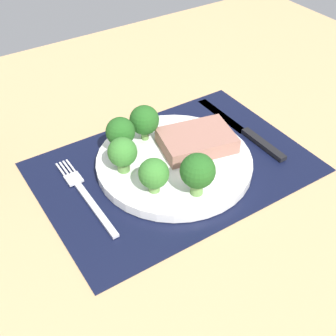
# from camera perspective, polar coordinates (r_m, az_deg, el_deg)

# --- Properties ---
(ground_plane) EXTENTS (1.40, 1.10, 0.03)m
(ground_plane) POSITION_cam_1_polar(r_m,az_deg,el_deg) (0.75, 0.78, -0.80)
(ground_plane) COLOR tan
(placemat) EXTENTS (0.43, 0.30, 0.00)m
(placemat) POSITION_cam_1_polar(r_m,az_deg,el_deg) (0.74, 0.79, 0.17)
(placemat) COLOR black
(placemat) RESTS_ON ground_plane
(plate) EXTENTS (0.25, 0.25, 0.02)m
(plate) POSITION_cam_1_polar(r_m,az_deg,el_deg) (0.73, 0.80, 0.73)
(plate) COLOR white
(plate) RESTS_ON placemat
(steak) EXTENTS (0.13, 0.11, 0.03)m
(steak) POSITION_cam_1_polar(r_m,az_deg,el_deg) (0.74, 3.67, 3.53)
(steak) COLOR #9E6B5B
(steak) RESTS_ON plate
(broccoli_center) EXTENTS (0.05, 0.05, 0.06)m
(broccoli_center) POSITION_cam_1_polar(r_m,az_deg,el_deg) (0.75, -3.03, 6.06)
(broccoli_center) COLOR #6B994C
(broccoli_center) RESTS_ON plate
(broccoli_near_fork) EXTENTS (0.05, 0.05, 0.06)m
(broccoli_near_fork) POSITION_cam_1_polar(r_m,az_deg,el_deg) (0.65, -1.82, -0.76)
(broccoli_near_fork) COLOR #6B994C
(broccoli_near_fork) RESTS_ON plate
(broccoli_back_left) EXTENTS (0.05, 0.05, 0.06)m
(broccoli_back_left) POSITION_cam_1_polar(r_m,az_deg,el_deg) (0.69, -5.80, 1.93)
(broccoli_back_left) COLOR #5B8942
(broccoli_back_left) RESTS_ON plate
(broccoli_near_steak) EXTENTS (0.05, 0.05, 0.06)m
(broccoli_near_steak) POSITION_cam_1_polar(r_m,az_deg,el_deg) (0.72, -6.07, 4.53)
(broccoli_near_steak) COLOR #6B994C
(broccoli_near_steak) RESTS_ON plate
(broccoli_front_edge) EXTENTS (0.05, 0.05, 0.07)m
(broccoli_front_edge) POSITION_cam_1_polar(r_m,az_deg,el_deg) (0.64, 3.79, -0.47)
(broccoli_front_edge) COLOR #6B994C
(broccoli_front_edge) RESTS_ON plate
(fork) EXTENTS (0.02, 0.19, 0.01)m
(fork) POSITION_cam_1_polar(r_m,az_deg,el_deg) (0.69, -10.44, -3.39)
(fork) COLOR silver
(fork) RESTS_ON placemat
(knife) EXTENTS (0.02, 0.23, 0.01)m
(knife) POSITION_cam_1_polar(r_m,az_deg,el_deg) (0.82, 9.93, 4.53)
(knife) COLOR black
(knife) RESTS_ON placemat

